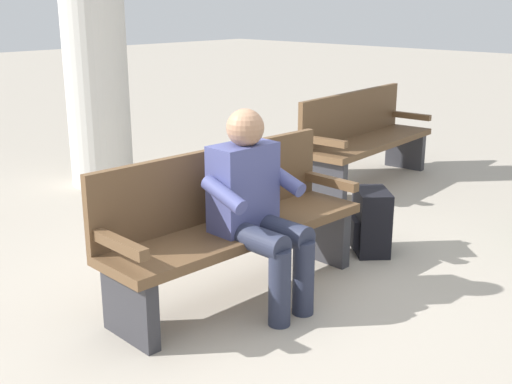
# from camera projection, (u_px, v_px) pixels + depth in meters

# --- Properties ---
(ground_plane) EXTENTS (40.00, 40.00, 0.00)m
(ground_plane) POSITION_uv_depth(u_px,v_px,m) (239.00, 294.00, 4.05)
(ground_plane) COLOR #A89E8E
(bench_near) EXTENTS (1.82, 0.54, 0.90)m
(bench_near) POSITION_uv_depth(u_px,v_px,m) (231.00, 222.00, 3.97)
(bench_near) COLOR brown
(bench_near) RESTS_ON ground
(person_seated) EXTENTS (0.58, 0.58, 1.18)m
(person_seated) POSITION_uv_depth(u_px,v_px,m) (256.00, 204.00, 3.75)
(person_seated) COLOR #474C84
(person_seated) RESTS_ON ground
(backpack) EXTENTS (0.39, 0.40, 0.47)m
(backpack) POSITION_uv_depth(u_px,v_px,m) (370.00, 222.00, 4.66)
(backpack) COLOR black
(backpack) RESTS_ON ground
(bench_far) EXTENTS (1.83, 0.62, 0.90)m
(bench_far) POSITION_uv_depth(u_px,v_px,m) (364.00, 137.00, 6.43)
(bench_far) COLOR brown
(bench_far) RESTS_ON ground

